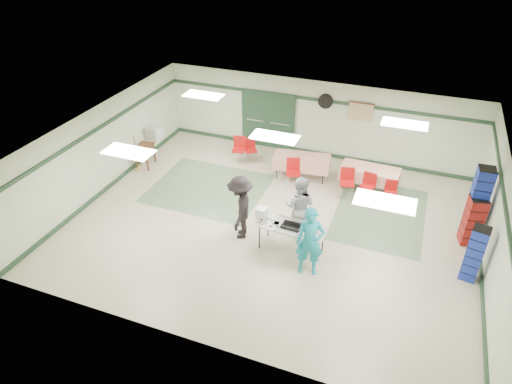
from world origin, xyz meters
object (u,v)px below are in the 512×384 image
(volunteer_grey, at_px, (299,206))
(chair_loose_b, at_px, (239,146))
(chair_d, at_px, (293,169))
(broom, at_px, (137,152))
(crate_stack_blue_b, at_px, (475,254))
(office_printer, at_px, (154,133))
(chair_loose_a, at_px, (250,147))
(crate_stack_red, at_px, (473,221))
(volunteer_teal, at_px, (310,242))
(crate_stack_blue_a, at_px, (477,205))
(chair_b, at_px, (347,179))
(dining_table_b, at_px, (301,162))
(chair_a, at_px, (368,184))
(printer_table, at_px, (144,150))
(chair_c, at_px, (391,190))
(serving_table, at_px, (292,228))
(volunteer_dark, at_px, (240,208))
(dining_table_a, at_px, (370,174))

(volunteer_grey, relative_size, chair_loose_b, 1.93)
(chair_d, xyz_separation_m, broom, (-5.15, -0.90, 0.10))
(crate_stack_blue_b, bearing_deg, chair_loose_b, 154.94)
(chair_d, bearing_deg, office_printer, 159.60)
(chair_loose_a, xyz_separation_m, crate_stack_red, (7.09, -2.19, 0.20))
(volunteer_teal, bearing_deg, crate_stack_blue_a, 22.05)
(volunteer_grey, xyz_separation_m, chair_loose_a, (-2.74, 3.41, -0.38))
(volunteer_grey, distance_m, broom, 6.21)
(chair_b, bearing_deg, dining_table_b, 146.53)
(chair_a, height_order, printer_table, chair_a)
(chair_loose_a, height_order, crate_stack_blue_a, crate_stack_blue_a)
(broom, bearing_deg, chair_loose_b, 33.78)
(chair_b, relative_size, chair_c, 1.18)
(office_printer, bearing_deg, serving_table, -20.63)
(serving_table, bearing_deg, crate_stack_red, 28.47)
(volunteer_grey, height_order, chair_c, volunteer_grey)
(chair_d, bearing_deg, chair_loose_b, 139.61)
(serving_table, height_order, chair_loose_b, chair_loose_b)
(crate_stack_blue_b, bearing_deg, office_printer, 165.18)
(chair_loose_a, bearing_deg, volunteer_teal, -88.24)
(office_printer, bearing_deg, broom, -86.69)
(volunteer_grey, distance_m, dining_table_b, 3.06)
(broom, bearing_deg, office_printer, 88.52)
(chair_loose_b, xyz_separation_m, broom, (-2.95, -1.75, 0.10))
(volunteer_dark, bearing_deg, printer_table, -132.33)
(chair_loose_a, relative_size, printer_table, 0.97)
(chair_c, bearing_deg, dining_table_b, 157.04)
(serving_table, bearing_deg, chair_loose_a, 127.42)
(volunteer_teal, bearing_deg, office_printer, 134.52)
(volunteer_teal, height_order, chair_b, volunteer_teal)
(volunteer_grey, bearing_deg, broom, -15.05)
(serving_table, xyz_separation_m, chair_loose_b, (-3.11, 3.99, -0.15))
(chair_loose_a, distance_m, crate_stack_blue_b, 7.98)
(dining_table_b, relative_size, chair_loose_b, 2.07)
(crate_stack_blue_a, bearing_deg, printer_table, 177.84)
(office_printer, bearing_deg, dining_table_b, 12.94)
(broom, bearing_deg, dining_table_a, 14.18)
(dining_table_b, relative_size, chair_c, 2.44)
(volunteer_dark, relative_size, office_printer, 3.73)
(volunteer_teal, distance_m, broom, 7.30)
(serving_table, distance_m, volunteer_dark, 1.47)
(chair_a, xyz_separation_m, crate_stack_blue_a, (2.86, -1.00, 0.55))
(chair_loose_b, bearing_deg, volunteer_dark, -77.51)
(volunteer_teal, distance_m, dining_table_a, 4.43)
(volunteer_teal, bearing_deg, chair_b, 72.36)
(crate_stack_blue_b, bearing_deg, dining_table_a, 132.45)
(chair_c, height_order, office_printer, office_printer)
(serving_table, bearing_deg, chair_b, 79.37)
(volunteer_grey, bearing_deg, dining_table_a, -117.20)
(volunteer_grey, distance_m, chair_loose_b, 4.48)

